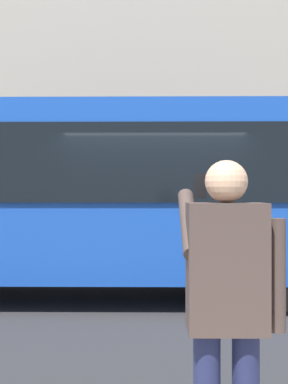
{
  "coord_description": "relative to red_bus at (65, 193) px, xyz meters",
  "views": [
    {
      "loc": [
        0.07,
        7.04,
        1.68
      ],
      "look_at": [
        0.16,
        -0.55,
        1.7
      ],
      "focal_mm": 42.26,
      "sensor_mm": 36.0,
      "label": 1
    }
  ],
  "objects": [
    {
      "name": "ground_plane",
      "position": [
        -1.46,
        0.34,
        -1.68
      ],
      "size": [
        60.0,
        60.0,
        0.0
      ],
      "primitive_type": "plane",
      "color": "#2B2B2D"
    },
    {
      "name": "building_facade_far",
      "position": [
        -1.48,
        -6.46,
        4.3
      ],
      "size": [
        28.0,
        1.55,
        12.0
      ],
      "color": "#A89E8E",
      "rests_on": "ground_plane"
    },
    {
      "name": "red_bus",
      "position": [
        0.0,
        0.0,
        0.0
      ],
      "size": [
        9.05,
        2.54,
        3.08
      ],
      "color": "#1947AD",
      "rests_on": "ground_plane"
    },
    {
      "name": "pedestrian_photographer",
      "position": [
        -1.79,
        5.05,
        -0.54
      ],
      "size": [
        0.53,
        0.52,
        1.7
      ],
      "color": "#1E2347",
      "rests_on": "sidewalk_curb"
    }
  ]
}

